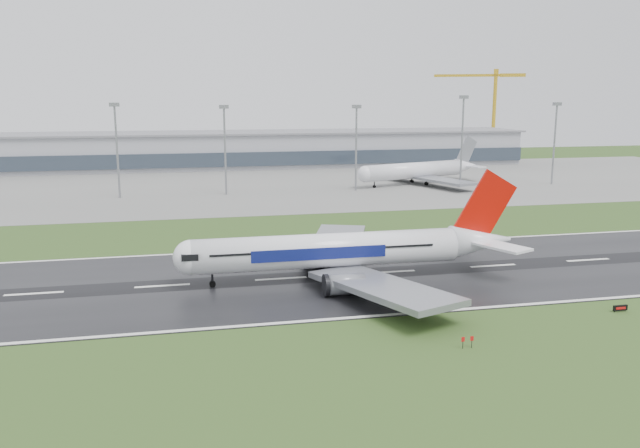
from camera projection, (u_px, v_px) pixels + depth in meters
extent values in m
plane|color=#284318|center=(391.00, 272.00, 113.87)|extent=(520.00, 520.00, 0.00)
cube|color=black|center=(391.00, 272.00, 113.86)|extent=(400.00, 45.00, 0.10)
cube|color=slate|center=(282.00, 183.00, 233.59)|extent=(400.00, 130.00, 0.08)
cube|color=gray|center=(261.00, 150.00, 289.60)|extent=(240.00, 36.00, 15.00)
cylinder|color=gray|center=(117.00, 153.00, 195.28)|extent=(0.64, 0.64, 28.21)
cylinder|color=gray|center=(225.00, 152.00, 202.30)|extent=(0.64, 0.64, 27.46)
cylinder|color=gray|center=(356.00, 150.00, 211.43)|extent=(0.64, 0.64, 27.40)
cylinder|color=gray|center=(462.00, 144.00, 219.11)|extent=(0.64, 0.64, 30.49)
cylinder|color=gray|center=(554.00, 145.00, 226.85)|extent=(0.64, 0.64, 28.10)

